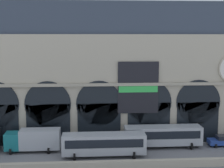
# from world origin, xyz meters

# --- Properties ---
(ground_plane) EXTENTS (200.00, 200.00, 0.00)m
(ground_plane) POSITION_xyz_m (0.00, 0.00, 0.00)
(ground_plane) COLOR slate
(quay_parapet_wall) EXTENTS (90.00, 0.70, 0.96)m
(quay_parapet_wall) POSITION_xyz_m (0.00, -4.48, 0.48)
(quay_parapet_wall) COLOR #B2A891
(quay_parapet_wall) RESTS_ON ground
(station_building) EXTENTS (45.89, 5.28, 20.95)m
(station_building) POSITION_xyz_m (0.03, 7.44, 10.14)
(station_building) COLOR #B2A891
(station_building) RESTS_ON ground
(box_truck_midwest) EXTENTS (7.50, 2.91, 3.12)m
(box_truck_midwest) POSITION_xyz_m (-9.15, 2.41, 1.70)
(box_truck_midwest) COLOR #19727A
(box_truck_midwest) RESTS_ON ground
(bus_center) EXTENTS (11.00, 3.25, 3.10)m
(bus_center) POSITION_xyz_m (0.46, -0.35, 1.78)
(bus_center) COLOR #ADB2B7
(bus_center) RESTS_ON ground
(bus_mideast) EXTENTS (11.00, 3.25, 3.10)m
(bus_mideast) POSITION_xyz_m (9.08, 2.83, 1.78)
(bus_mideast) COLOR #ADB2B7
(bus_mideast) RESTS_ON ground
(car_east) EXTENTS (4.40, 2.22, 1.55)m
(car_east) POSITION_xyz_m (18.13, 2.89, 0.80)
(car_east) COLOR #28479E
(car_east) RESTS_ON ground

